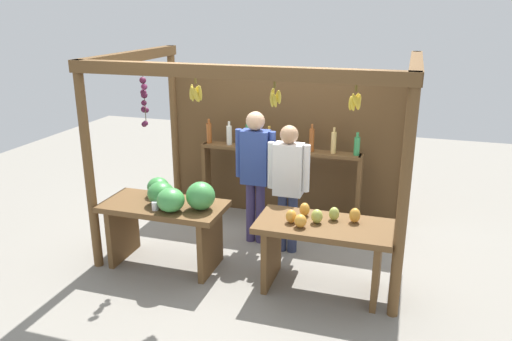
# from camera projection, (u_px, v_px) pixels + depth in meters

# --- Properties ---
(ground_plane) EXTENTS (12.00, 12.00, 0.00)m
(ground_plane) POSITION_uv_depth(u_px,v_px,m) (261.00, 245.00, 5.95)
(ground_plane) COLOR gray
(ground_plane) RESTS_ON ground
(market_stall) EXTENTS (3.26, 2.10, 2.23)m
(market_stall) POSITION_uv_depth(u_px,v_px,m) (272.00, 130.00, 5.95)
(market_stall) COLOR brown
(market_stall) RESTS_ON ground
(fruit_counter_left) EXTENTS (1.32, 0.71, 1.01)m
(fruit_counter_left) POSITION_uv_depth(u_px,v_px,m) (170.00, 209.00, 5.28)
(fruit_counter_left) COLOR brown
(fruit_counter_left) RESTS_ON ground
(fruit_counter_right) EXTENTS (1.32, 0.64, 0.86)m
(fruit_counter_right) POSITION_uv_depth(u_px,v_px,m) (323.00, 240.00, 4.86)
(fruit_counter_right) COLOR brown
(fruit_counter_right) RESTS_ON ground
(bottle_shelf_unit) EXTENTS (2.09, 0.22, 1.35)m
(bottle_shelf_unit) POSITION_uv_depth(u_px,v_px,m) (279.00, 163.00, 6.37)
(bottle_shelf_unit) COLOR brown
(bottle_shelf_unit) RESTS_ON ground
(vendor_man) EXTENTS (0.48, 0.22, 1.60)m
(vendor_man) POSITION_uv_depth(u_px,v_px,m) (255.00, 166.00, 5.76)
(vendor_man) COLOR #3B3260
(vendor_man) RESTS_ON ground
(vendor_woman) EXTENTS (0.48, 0.20, 1.50)m
(vendor_woman) POSITION_uv_depth(u_px,v_px,m) (288.00, 179.00, 5.54)
(vendor_woman) COLOR #2B3352
(vendor_woman) RESTS_ON ground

